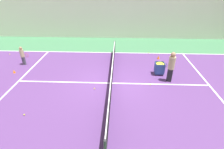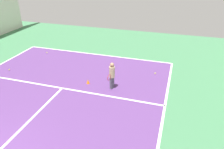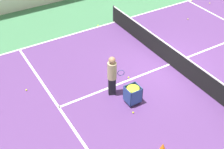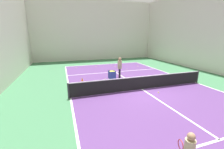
% 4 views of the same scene
% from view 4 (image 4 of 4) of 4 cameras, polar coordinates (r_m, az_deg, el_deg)
% --- Properties ---
extents(ground_plane, '(32.40, 32.40, 0.00)m').
position_cam_4_polar(ground_plane, '(10.65, 11.39, -5.57)').
color(ground_plane, '#3D754C').
extents(court_playing_area, '(9.62, 20.03, 0.00)m').
position_cam_4_polar(court_playing_area, '(10.64, 11.39, -5.56)').
color(court_playing_area, '#563370').
rests_on(court_playing_area, ground).
extents(line_baseline_far, '(9.62, 0.10, 0.00)m').
position_cam_4_polar(line_baseline_far, '(19.65, -3.19, 3.92)').
color(line_baseline_far, white).
rests_on(line_baseline_far, ground).
extents(line_sideline_left, '(0.10, 20.03, 0.00)m').
position_cam_4_polar(line_sideline_left, '(9.35, -15.48, -8.67)').
color(line_sideline_left, white).
rests_on(line_sideline_left, ground).
extents(line_sideline_right, '(0.10, 20.03, 0.00)m').
position_cam_4_polar(line_sideline_right, '(13.62, 29.28, -2.72)').
color(line_sideline_right, white).
rests_on(line_sideline_right, ground).
extents(line_service_near, '(9.62, 0.10, 0.00)m').
position_cam_4_polar(line_service_near, '(6.97, 35.80, -19.54)').
color(line_service_near, white).
rests_on(line_service_near, ground).
extents(line_service_far, '(9.62, 0.10, 0.00)m').
position_cam_4_polar(line_service_far, '(15.45, 1.27, 1.02)').
color(line_service_far, white).
rests_on(line_service_far, ground).
extents(line_centre_service, '(0.10, 11.01, 0.00)m').
position_cam_4_polar(line_centre_service, '(10.64, 11.40, -5.54)').
color(line_centre_service, white).
rests_on(line_centre_service, ground).
extents(hall_enclosure_far, '(17.99, 0.15, 8.77)m').
position_cam_4_polar(hall_enclosure_far, '(23.48, -6.23, 16.31)').
color(hall_enclosure_far, silver).
rests_on(hall_enclosure_far, ground).
extents(tennis_net, '(9.92, 0.10, 0.95)m').
position_cam_4_polar(tennis_net, '(10.49, 11.53, -3.03)').
color(tennis_net, '#2D2D33').
rests_on(tennis_net, ground).
extents(coach_at_net, '(0.47, 0.72, 1.81)m').
position_cam_4_polar(coach_at_net, '(13.09, 2.94, 3.18)').
color(coach_at_net, black).
rests_on(coach_at_net, ground).
extents(ball_cart, '(0.53, 0.56, 0.79)m').
position_cam_4_polar(ball_cart, '(12.53, -0.00, 0.41)').
color(ball_cart, '#2D478C').
rests_on(ball_cart, ground).
extents(training_cone_0, '(0.19, 0.19, 0.27)m').
position_cam_4_polar(training_cone_0, '(12.53, -11.30, -1.83)').
color(training_cone_0, orange).
rests_on(training_cone_0, ground).
extents(tennis_ball_0, '(0.07, 0.07, 0.07)m').
position_cam_4_polar(tennis_ball_0, '(12.51, 7.00, -2.17)').
color(tennis_ball_0, yellow).
rests_on(tennis_ball_0, ground).
extents(tennis_ball_1, '(0.07, 0.07, 0.07)m').
position_cam_4_polar(tennis_ball_1, '(17.82, -13.44, 2.55)').
color(tennis_ball_1, yellow).
rests_on(tennis_ball_1, ground).
extents(tennis_ball_2, '(0.07, 0.07, 0.07)m').
position_cam_4_polar(tennis_ball_2, '(14.35, 26.55, -1.46)').
color(tennis_ball_2, yellow).
rests_on(tennis_ball_2, ground).
extents(tennis_ball_3, '(0.07, 0.07, 0.07)m').
position_cam_4_polar(tennis_ball_3, '(16.70, 5.64, 2.09)').
color(tennis_ball_3, yellow).
rests_on(tennis_ball_3, ground).
extents(tennis_ball_5, '(0.07, 0.07, 0.07)m').
position_cam_4_polar(tennis_ball_5, '(18.83, -0.16, 3.57)').
color(tennis_ball_5, yellow).
rests_on(tennis_ball_5, ground).
extents(tennis_ball_7, '(0.07, 0.07, 0.07)m').
position_cam_4_polar(tennis_ball_7, '(18.15, -6.12, 3.08)').
color(tennis_ball_7, yellow).
rests_on(tennis_ball_7, ground).
extents(tennis_ball_9, '(0.07, 0.07, 0.07)m').
position_cam_4_polar(tennis_ball_9, '(12.81, -2.67, -1.68)').
color(tennis_ball_9, yellow).
rests_on(tennis_ball_9, ground).
extents(tennis_ball_11, '(0.07, 0.07, 0.07)m').
position_cam_4_polar(tennis_ball_11, '(20.49, 10.20, 4.24)').
color(tennis_ball_11, yellow).
rests_on(tennis_ball_11, ground).
extents(tennis_ball_12, '(0.07, 0.07, 0.07)m').
position_cam_4_polar(tennis_ball_12, '(17.96, 1.22, 3.04)').
color(tennis_ball_12, yellow).
rests_on(tennis_ball_12, ground).
extents(tennis_ball_13, '(0.07, 0.07, 0.07)m').
position_cam_4_polar(tennis_ball_13, '(11.95, -16.29, -3.46)').
color(tennis_ball_13, yellow).
rests_on(tennis_ball_13, ground).
extents(tennis_ball_15, '(0.07, 0.07, 0.07)m').
position_cam_4_polar(tennis_ball_15, '(10.25, 17.27, -6.53)').
color(tennis_ball_15, yellow).
rests_on(tennis_ball_15, ground).
extents(tennis_ball_16, '(0.07, 0.07, 0.07)m').
position_cam_4_polar(tennis_ball_16, '(18.38, 9.84, 3.09)').
color(tennis_ball_16, yellow).
rests_on(tennis_ball_16, ground).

